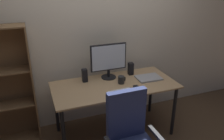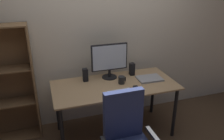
# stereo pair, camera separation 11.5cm
# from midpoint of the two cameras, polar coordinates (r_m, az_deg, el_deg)

# --- Properties ---
(ground_plane) EXTENTS (12.00, 12.00, 0.00)m
(ground_plane) POSITION_cam_midpoint_polar(r_m,az_deg,el_deg) (3.26, 1.70, -15.43)
(ground_plane) COLOR #4C3826
(back_wall) EXTENTS (6.40, 0.10, 2.60)m
(back_wall) POSITION_cam_midpoint_polar(r_m,az_deg,el_deg) (3.15, -1.32, 9.68)
(back_wall) COLOR beige
(back_wall) RESTS_ON ground
(desk) EXTENTS (1.56, 0.73, 0.74)m
(desk) POSITION_cam_midpoint_polar(r_m,az_deg,el_deg) (2.90, 1.85, -5.13)
(desk) COLOR tan
(desk) RESTS_ON ground
(monitor) EXTENTS (0.48, 0.20, 0.47)m
(monitor) POSITION_cam_midpoint_polar(r_m,az_deg,el_deg) (2.95, 0.39, 2.75)
(monitor) COLOR black
(monitor) RESTS_ON desk
(keyboard) EXTENTS (0.29, 0.12, 0.02)m
(keyboard) POSITION_cam_midpoint_polar(r_m,az_deg,el_deg) (2.67, 3.28, -5.55)
(keyboard) COLOR silver
(keyboard) RESTS_ON desk
(mouse) EXTENTS (0.06, 0.10, 0.03)m
(mouse) POSITION_cam_midpoint_polar(r_m,az_deg,el_deg) (2.75, 7.38, -4.61)
(mouse) COLOR black
(mouse) RESTS_ON desk
(coffee_mug) EXTENTS (0.10, 0.08, 0.10)m
(coffee_mug) POSITION_cam_midpoint_polar(r_m,az_deg,el_deg) (2.87, 3.56, -2.54)
(coffee_mug) COLOR black
(coffee_mug) RESTS_ON desk
(laptop) EXTENTS (0.33, 0.24, 0.02)m
(laptop) POSITION_cam_midpoint_polar(r_m,az_deg,el_deg) (3.04, 10.53, -2.13)
(laptop) COLOR #99999E
(laptop) RESTS_ON desk
(speaker_left) EXTENTS (0.06, 0.07, 0.17)m
(speaker_left) POSITION_cam_midpoint_polar(r_m,az_deg,el_deg) (2.93, -5.64, -1.26)
(speaker_left) COLOR black
(speaker_left) RESTS_ON desk
(speaker_right) EXTENTS (0.06, 0.07, 0.17)m
(speaker_right) POSITION_cam_midpoint_polar(r_m,az_deg,el_deg) (3.12, 6.12, 0.23)
(speaker_right) COLOR black
(speaker_right) RESTS_ON desk
(bookshelf) EXTENTS (0.69, 0.28, 1.51)m
(bookshelf) POSITION_cam_midpoint_polar(r_m,az_deg,el_deg) (3.08, -24.52, -3.73)
(bookshelf) COLOR brown
(bookshelf) RESTS_ON ground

